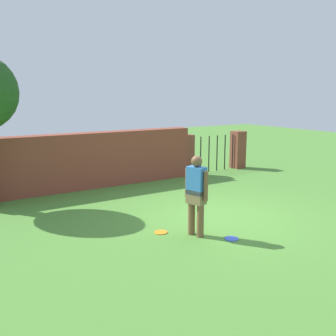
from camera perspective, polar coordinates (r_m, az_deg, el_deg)
ground_plane at (r=9.18m, az=7.32°, el=-7.00°), size 40.00×40.00×0.00m
brick_wall at (r=11.85m, az=-11.64°, el=1.05°), size 6.93×0.50×1.66m
person at (r=7.68m, az=4.15°, el=-3.51°), size 0.31×0.52×1.62m
fence_gate at (r=14.25m, az=6.59°, el=2.31°), size 2.85×0.44×1.40m
frisbee_orange at (r=8.08m, az=-1.06°, el=-9.37°), size 0.27×0.27×0.02m
frisbee_blue at (r=7.84m, az=9.25°, el=-10.15°), size 0.27×0.27×0.02m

